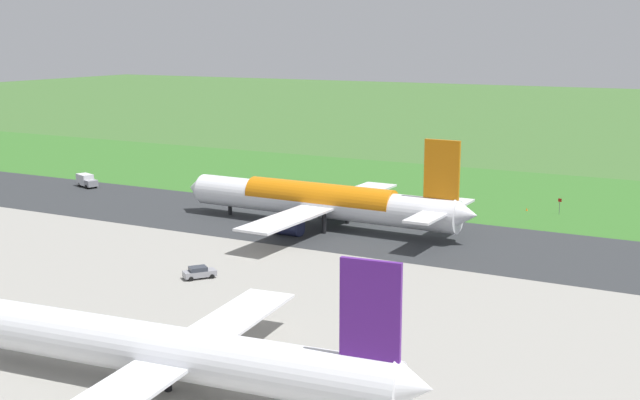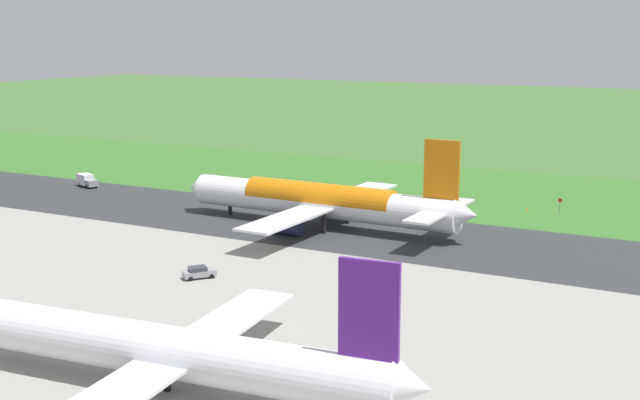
% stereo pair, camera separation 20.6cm
% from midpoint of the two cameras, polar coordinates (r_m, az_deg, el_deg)
% --- Properties ---
extents(ground_plane, '(800.00, 800.00, 0.00)m').
position_cam_midpoint_polar(ground_plane, '(132.07, 3.04, -2.24)').
color(ground_plane, '#3D662D').
extents(runway_asphalt, '(600.00, 28.07, 0.06)m').
position_cam_midpoint_polar(runway_asphalt, '(132.06, 3.04, -2.23)').
color(runway_asphalt, '#2D3033').
rests_on(runway_asphalt, ground).
extents(apron_concrete, '(440.00, 110.00, 0.05)m').
position_cam_midpoint_polar(apron_concrete, '(86.15, -13.51, -10.10)').
color(apron_concrete, gray).
rests_on(apron_concrete, ground).
extents(grass_verge_foreground, '(600.00, 80.00, 0.04)m').
position_cam_midpoint_polar(grass_verge_foreground, '(159.95, 7.74, 0.09)').
color(grass_verge_foreground, '#346B27').
rests_on(grass_verge_foreground, ground).
extents(airliner_main, '(54.05, 44.13, 15.88)m').
position_cam_midpoint_polar(airliner_main, '(134.45, 0.10, -0.08)').
color(airliner_main, white).
rests_on(airliner_main, ground).
extents(airliner_parked_mid, '(48.47, 39.73, 14.14)m').
position_cam_midpoint_polar(airliner_parked_mid, '(74.42, -10.54, -10.30)').
color(airliner_parked_mid, white).
rests_on(airliner_parked_mid, ground).
extents(service_truck_fuel, '(6.22, 4.19, 2.65)m').
position_cam_midpoint_polar(service_truck_fuel, '(177.38, -16.01, 1.32)').
color(service_truck_fuel, gray).
rests_on(service_truck_fuel, ground).
extents(service_car_ops, '(3.98, 4.43, 1.62)m').
position_cam_midpoint_polar(service_car_ops, '(107.97, -8.48, -5.01)').
color(service_car_ops, gray).
rests_on(service_car_ops, ground).
extents(no_stopping_sign, '(0.60, 0.10, 2.87)m').
position_cam_midpoint_polar(no_stopping_sign, '(150.45, 16.34, -0.34)').
color(no_stopping_sign, slate).
rests_on(no_stopping_sign, ground).
extents(traffic_cone_orange, '(0.40, 0.40, 0.55)m').
position_cam_midpoint_polar(traffic_cone_orange, '(152.27, 14.19, -0.63)').
color(traffic_cone_orange, orange).
rests_on(traffic_cone_orange, ground).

